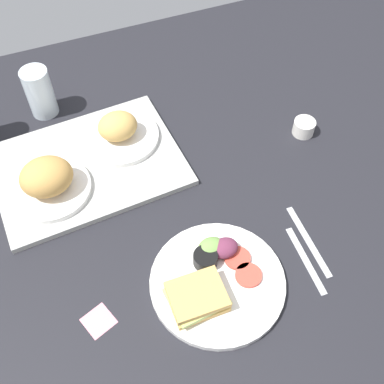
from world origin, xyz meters
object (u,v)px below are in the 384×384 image
Objects in this scene: bread_plate_near at (48,181)px; fork at (306,260)px; espresso_cup at (304,127)px; plate_with_salad at (214,280)px; drinking_glass at (40,92)px; knife at (309,241)px; bread_plate_far at (119,131)px; serving_tray at (88,166)px; sticky_note at (99,321)px.

bread_plate_near reaches higher than fork.
espresso_cup is at bearing -25.77° from fork.
espresso_cup is (38.98, 31.19, 0.28)cm from plate_with_salad.
drinking_glass reaches higher than knife.
drinking_glass reaches higher than espresso_cup.
bread_plate_far is at bearing 162.72° from espresso_cup.
drinking_glass is (4.06, 28.92, 1.28)cm from bread_plate_near.
serving_tray is 8.04× the size of sticky_note.
bread_plate_far reaches higher than knife.
bread_plate_near reaches higher than sticky_note.
plate_with_salad is (6.63, -45.38, -2.68)cm from bread_plate_far.
drinking_glass is (-15.73, 18.82, 2.46)cm from bread_plate_far.
sticky_note is (-45.21, 3.44, -0.19)cm from fork.
plate_with_salad is at bearing 86.16° from fork.
serving_tray is at bearing 47.80° from knife.
plate_with_salad is 1.66× the size of fork.
espresso_cup is at bearing -9.48° from serving_tray.
plate_with_salad is 2.06× the size of drinking_glass.
knife is at bearing 0.67° from sticky_note.
drinking_glass is at bearing 129.89° from bread_plate_far.
drinking_glass is 79.58cm from fork.
espresso_cup is at bearing -17.28° from bread_plate_far.
sticky_note is (-17.92, -44.36, -4.33)cm from bread_plate_far.
serving_tray is 25.20cm from drinking_glass.
espresso_cup is at bearing 38.67° from plate_with_salad.
drinking_glass is 0.81× the size of fork.
plate_with_salad is at bearing -2.39° from sticky_note.
plate_with_salad is (26.43, -35.28, -3.85)cm from bread_plate_near.
espresso_cup reaches higher than sticky_note.
drinking_glass is 69.83cm from espresso_cup.
knife is at bearing -44.06° from serving_tray.
bread_plate_near is at bearing -98.00° from drinking_glass.
bread_plate_far is 0.70× the size of plate_with_salad.
bread_plate_near reaches higher than espresso_cup.
serving_tray reaches higher than sticky_note.
bread_plate_near is 3.39× the size of espresso_cup.
plate_with_salad is 49.92cm from espresso_cup.
sticky_note is at bearing 88.48° from fork.
sticky_note is at bearing -91.98° from drinking_glass.
drinking_glass is at bearing 35.68° from fork.
plate_with_salad reaches higher than serving_tray.
drinking_glass is at bearing 151.71° from espresso_cup.
bread_plate_near is at bearing -152.43° from serving_tray.
serving_tray is 40.25cm from sticky_note.
knife is 48.22cm from sticky_note.
serving_tray is 55.90cm from knife.
serving_tray is 8.04× the size of espresso_cup.
sticky_note is at bearing 177.61° from plate_with_salad.
espresso_cup is 70.36cm from sticky_note.
plate_with_salad is 23.76cm from knife.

